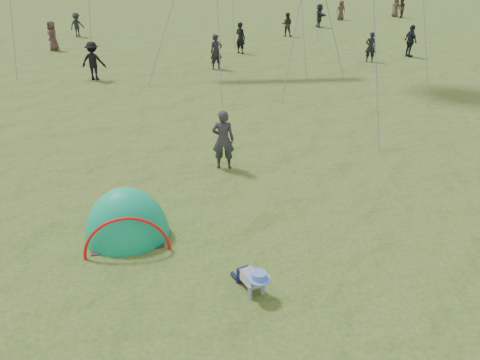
{
  "coord_description": "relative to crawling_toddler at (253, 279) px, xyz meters",
  "views": [
    {
      "loc": [
        -0.77,
        -7.17,
        5.45
      ],
      "look_at": [
        0.05,
        1.92,
        1.0
      ],
      "focal_mm": 35.0,
      "sensor_mm": 36.0,
      "label": 1
    }
  ],
  "objects": [
    {
      "name": "crowd_person_5",
      "position": [
        9.06,
        32.04,
        0.62
      ],
      "size": [
        0.79,
        1.73,
        1.8
      ],
      "primitive_type": "imported",
      "rotation": [
        0.0,
        0.0,
        1.73
      ],
      "color": "black",
      "rests_on": "ground"
    },
    {
      "name": "ground",
      "position": [
        -0.05,
        0.58,
        -0.28
      ],
      "size": [
        140.0,
        140.0,
        0.0
      ],
      "primitive_type": "plane",
      "color": "#294A14"
    },
    {
      "name": "crowd_person_15",
      "position": [
        -9.23,
        28.91,
        0.55
      ],
      "size": [
        1.19,
        1.19,
        1.65
      ],
      "primitive_type": "imported",
      "rotation": [
        0.0,
        0.0,
        0.79
      ],
      "color": "black",
      "rests_on": "ground"
    },
    {
      "name": "popup_tent",
      "position": [
        -2.44,
        2.0,
        -0.28
      ],
      "size": [
        1.92,
        1.65,
        2.28
      ],
      "primitive_type": "ellipsoid",
      "rotation": [
        0.0,
        0.0,
        0.12
      ],
      "color": "#058A63",
      "rests_on": "ground"
    },
    {
      "name": "crowd_person_1",
      "position": [
        5.66,
        27.85,
        0.53
      ],
      "size": [
        0.91,
        0.78,
        1.62
      ],
      "primitive_type": "imported",
      "rotation": [
        0.0,
        0.0,
        2.91
      ],
      "color": "black",
      "rests_on": "ground"
    },
    {
      "name": "standing_adult",
      "position": [
        -0.2,
        5.38,
        0.56
      ],
      "size": [
        0.64,
        0.45,
        1.68
      ],
      "primitive_type": "imported",
      "rotation": [
        0.0,
        0.0,
        3.05
      ],
      "color": "#27272B",
      "rests_on": "ground"
    },
    {
      "name": "crowd_person_6",
      "position": [
        1.77,
        21.81,
        0.62
      ],
      "size": [
        0.77,
        0.76,
        1.79
      ],
      "primitive_type": "imported",
      "rotation": [
        0.0,
        0.0,
        2.39
      ],
      "color": "black",
      "rests_on": "ground"
    },
    {
      "name": "crowd_person_10",
      "position": [
        -9.53,
        23.7,
        0.6
      ],
      "size": [
        0.96,
        1.03,
        1.76
      ],
      "primitive_type": "imported",
      "rotation": [
        0.0,
        0.0,
        5.34
      ],
      "color": "#3E2A27",
      "rests_on": "ground"
    },
    {
      "name": "crowd_person_16",
      "position": [
        12.05,
        36.25,
        0.56
      ],
      "size": [
        0.87,
        0.62,
        1.67
      ],
      "primitive_type": "imported",
      "rotation": [
        0.0,
        0.0,
        3.25
      ],
      "color": "#392B24",
      "rests_on": "ground"
    },
    {
      "name": "crowd_person_9",
      "position": [
        -5.68,
        16.02,
        0.6
      ],
      "size": [
        1.24,
        0.86,
        1.76
      ],
      "primitive_type": "imported",
      "rotation": [
        0.0,
        0.0,
        2.95
      ],
      "color": "black",
      "rests_on": "ground"
    },
    {
      "name": "crawling_toddler",
      "position": [
        0.0,
        0.0,
        0.0
      ],
      "size": [
        0.76,
        0.87,
        0.55
      ],
      "primitive_type": null,
      "rotation": [
        0.0,
        0.0,
        0.42
      ],
      "color": "black",
      "rests_on": "ground"
    },
    {
      "name": "crowd_person_4",
      "position": [
        17.85,
        38.18,
        0.58
      ],
      "size": [
        0.95,
        0.99,
        1.71
      ],
      "primitive_type": "imported",
      "rotation": [
        0.0,
        0.0,
        2.27
      ],
      "color": "#44382A",
      "rests_on": "ground"
    },
    {
      "name": "crowd_person_7",
      "position": [
        17.97,
        37.24,
        0.57
      ],
      "size": [
        0.74,
        0.89,
        1.69
      ],
      "primitive_type": "imported",
      "rotation": [
        0.0,
        0.0,
        4.59
      ],
      "color": "#322B22",
      "rests_on": "ground"
    },
    {
      "name": "crowd_person_0",
      "position": [
        0.16,
        17.73,
        0.6
      ],
      "size": [
        0.73,
        0.58,
        1.75
      ],
      "primitive_type": "imported",
      "rotation": [
        0.0,
        0.0,
        0.29
      ],
      "color": "black",
      "rests_on": "ground"
    },
    {
      "name": "crowd_person_8",
      "position": [
        11.37,
        19.9,
        0.61
      ],
      "size": [
        0.62,
        1.1,
        1.77
      ],
      "primitive_type": "imported",
      "rotation": [
        0.0,
        0.0,
        1.76
      ],
      "color": "black",
      "rests_on": "ground"
    },
    {
      "name": "crowd_person_12",
      "position": [
        8.65,
        18.81,
        0.52
      ],
      "size": [
        0.64,
        0.49,
        1.59
      ],
      "primitive_type": "imported",
      "rotation": [
        0.0,
        0.0,
        2.95
      ],
      "color": "black",
      "rests_on": "ground"
    }
  ]
}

